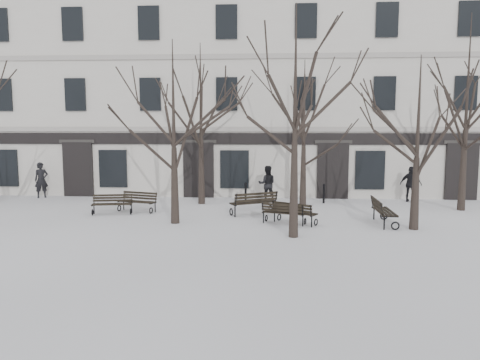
# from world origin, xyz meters

# --- Properties ---
(ground) EXTENTS (100.00, 100.00, 0.00)m
(ground) POSITION_xyz_m (0.00, 0.00, 0.00)
(ground) COLOR white
(ground) RESTS_ON ground
(building) EXTENTS (40.40, 10.20, 11.40)m
(building) POSITION_xyz_m (0.00, 12.96, 5.52)
(building) COLOR beige
(building) RESTS_ON ground
(tree_1) EXTENTS (4.91, 4.91, 7.01)m
(tree_1) POSITION_xyz_m (-3.45, 1.35, 4.38)
(tree_1) COLOR black
(tree_1) RESTS_ON ground
(tree_2) EXTENTS (5.41, 5.41, 7.74)m
(tree_2) POSITION_xyz_m (1.04, -0.65, 4.84)
(tree_2) COLOR black
(tree_2) RESTS_ON ground
(tree_3) EXTENTS (4.39, 4.39, 6.28)m
(tree_3) POSITION_xyz_m (5.52, 0.80, 3.92)
(tree_3) COLOR black
(tree_3) RESTS_ON ground
(tree_4) EXTENTS (5.35, 5.35, 7.64)m
(tree_4) POSITION_xyz_m (-3.06, 5.91, 4.77)
(tree_4) COLOR black
(tree_4) RESTS_ON ground
(tree_5) EXTENTS (4.79, 4.79, 6.84)m
(tree_5) POSITION_xyz_m (1.84, 5.97, 4.27)
(tree_5) COLOR black
(tree_5) RESTS_ON ground
(tree_6) EXTENTS (6.03, 6.03, 8.61)m
(tree_6) POSITION_xyz_m (8.84, 4.91, 5.38)
(tree_6) COLOR black
(tree_6) RESTS_ON ground
(bench_0) EXTENTS (1.75, 0.88, 0.85)m
(bench_0) POSITION_xyz_m (-6.52, 3.06, 0.46)
(bench_0) COLOR black
(bench_0) RESTS_ON ground
(bench_1) EXTENTS (1.75, 1.11, 0.84)m
(bench_1) POSITION_xyz_m (0.78, 1.42, 0.46)
(bench_1) COLOR black
(bench_1) RESTS_ON ground
(bench_2) EXTENTS (1.77, 1.45, 0.87)m
(bench_2) POSITION_xyz_m (1.18, 1.46, 0.47)
(bench_2) COLOR black
(bench_2) RESTS_ON ground
(bench_3) EXTENTS (1.81, 1.09, 0.87)m
(bench_3) POSITION_xyz_m (-5.60, 3.72, 0.47)
(bench_3) COLOR black
(bench_3) RESTS_ON ground
(bench_4) EXTENTS (2.07, 1.56, 1.01)m
(bench_4) POSITION_xyz_m (-0.43, 3.24, 0.55)
(bench_4) COLOR black
(bench_4) RESTS_ON ground
(bench_5) EXTENTS (0.77, 2.01, 1.00)m
(bench_5) POSITION_xyz_m (4.57, 1.59, 0.54)
(bench_5) COLOR black
(bench_5) RESTS_ON ground
(bollard_a) EXTENTS (0.13, 0.13, 0.99)m
(bollard_a) POSITION_xyz_m (-0.95, 6.47, 0.53)
(bollard_a) COLOR black
(bollard_a) RESTS_ON ground
(bollard_b) EXTENTS (0.12, 0.12, 0.97)m
(bollard_b) POSITION_xyz_m (2.89, 6.44, 0.52)
(bollard_b) COLOR black
(bollard_b) RESTS_ON ground
(pedestrian_a) EXTENTS (0.82, 0.76, 1.87)m
(pedestrian_a) POSITION_xyz_m (-11.76, 7.31, 0.00)
(pedestrian_a) COLOR black
(pedestrian_a) RESTS_ON ground
(pedestrian_b) EXTENTS (0.91, 0.72, 1.81)m
(pedestrian_b) POSITION_xyz_m (0.11, 6.66, 0.00)
(pedestrian_b) COLOR black
(pedestrian_b) RESTS_ON ground
(pedestrian_c) EXTENTS (1.12, 0.87, 1.77)m
(pedestrian_c) POSITION_xyz_m (7.25, 7.09, 0.00)
(pedestrian_c) COLOR black
(pedestrian_c) RESTS_ON ground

